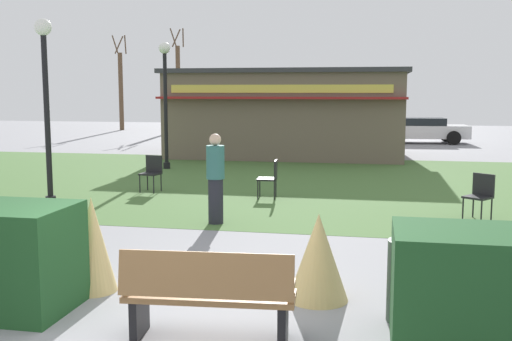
# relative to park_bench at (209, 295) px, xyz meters

# --- Properties ---
(ground_plane) EXTENTS (80.00, 80.00, 0.00)m
(ground_plane) POSITION_rel_park_bench_xyz_m (-0.52, 0.04, -0.48)
(ground_plane) COLOR gray
(lawn_patch) EXTENTS (36.00, 12.00, 0.01)m
(lawn_patch) POSITION_rel_park_bench_xyz_m (-0.52, 10.69, -0.48)
(lawn_patch) COLOR #446B33
(lawn_patch) RESTS_ON ground_plane
(park_bench) EXTENTS (1.74, 0.65, 0.95)m
(park_bench) POSITION_rel_park_bench_xyz_m (0.00, 0.00, 0.00)
(park_bench) COLOR olive
(park_bench) RESTS_ON ground_plane
(ornamental_grass_behind_left) EXTENTS (0.58, 0.58, 1.19)m
(ornamental_grass_behind_left) POSITION_rel_park_bench_xyz_m (-1.82, 1.22, 0.11)
(ornamental_grass_behind_left) COLOR tan
(ornamental_grass_behind_left) RESTS_ON ground_plane
(ornamental_grass_behind_right) EXTENTS (0.72, 0.72, 1.05)m
(ornamental_grass_behind_right) POSITION_rel_park_bench_xyz_m (0.95, 1.44, 0.04)
(ornamental_grass_behind_right) COLOR tan
(ornamental_grass_behind_right) RESTS_ON ground_plane
(lamppost_mid) EXTENTS (0.36, 0.36, 3.98)m
(lamppost_mid) POSITION_rel_park_bench_xyz_m (-5.33, 6.36, 2.04)
(lamppost_mid) COLOR black
(lamppost_mid) RESTS_ON ground_plane
(lamppost_far) EXTENTS (0.36, 0.36, 3.98)m
(lamppost_far) POSITION_rel_park_bench_xyz_m (-4.95, 12.80, 2.04)
(lamppost_far) COLOR black
(lamppost_far) RESTS_ON ground_plane
(trash_bin) EXTENTS (0.52, 0.52, 0.89)m
(trash_bin) POSITION_rel_park_bench_xyz_m (1.99, 0.95, -0.04)
(trash_bin) COLOR #2D4233
(trash_bin) RESTS_ON ground_plane
(food_kiosk) EXTENTS (8.88, 5.28, 3.26)m
(food_kiosk) POSITION_rel_park_bench_xyz_m (-1.72, 17.64, 1.16)
(food_kiosk) COLOR #6B5B4C
(food_kiosk) RESTS_ON ground_plane
(cafe_chair_west) EXTENTS (0.62, 0.62, 0.89)m
(cafe_chair_west) POSITION_rel_park_bench_xyz_m (3.59, 6.57, 0.05)
(cafe_chair_west) COLOR black
(cafe_chair_west) RESTS_ON ground_plane
(cafe_chair_east) EXTENTS (0.47, 0.47, 0.89)m
(cafe_chair_east) POSITION_rel_park_bench_xyz_m (-0.76, 8.11, 0.05)
(cafe_chair_east) COLOR black
(cafe_chair_east) RESTS_ON ground_plane
(cafe_chair_center) EXTENTS (0.50, 0.50, 0.89)m
(cafe_chair_center) POSITION_rel_park_bench_xyz_m (-3.81, 8.51, 0.05)
(cafe_chair_center) COLOR black
(cafe_chair_center) RESTS_ON ground_plane
(person_strolling) EXTENTS (0.34, 0.34, 1.69)m
(person_strolling) POSITION_rel_park_bench_xyz_m (-1.33, 5.26, 0.38)
(person_strolling) COLOR #23232D
(person_strolling) RESTS_ON ground_plane
(parked_car_west_slot) EXTENTS (4.24, 2.14, 1.20)m
(parked_car_west_slot) POSITION_rel_park_bench_xyz_m (-6.24, 24.38, 0.16)
(parked_car_west_slot) COLOR #2D6638
(parked_car_west_slot) RESTS_ON ground_plane
(parked_car_center_slot) EXTENTS (4.28, 2.21, 1.20)m
(parked_car_center_slot) POSITION_rel_park_bench_xyz_m (-0.69, 24.38, 0.16)
(parked_car_center_slot) COLOR #B7BABF
(parked_car_center_slot) RESTS_ON ground_plane
(parked_car_east_slot) EXTENTS (4.32, 2.29, 1.20)m
(parked_car_east_slot) POSITION_rel_park_bench_xyz_m (3.74, 24.38, 0.16)
(parked_car_east_slot) COLOR silver
(parked_car_east_slot) RESTS_ON ground_plane
(tree_left_bg) EXTENTS (0.91, 0.96, 6.31)m
(tree_left_bg) POSITION_rel_park_bench_xyz_m (-10.62, 31.19, 2.31)
(tree_left_bg) COLOR brown
(tree_left_bg) RESTS_ON ground_plane
(tree_right_bg) EXTENTS (0.91, 0.96, 5.90)m
(tree_right_bg) POSITION_rel_park_bench_xyz_m (-14.23, 30.67, 2.11)
(tree_right_bg) COLOR brown
(tree_right_bg) RESTS_ON ground_plane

